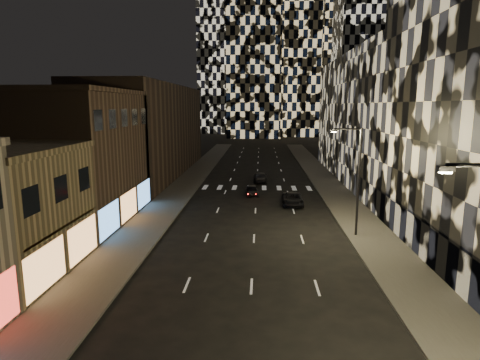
# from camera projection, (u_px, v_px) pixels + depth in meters

# --- Properties ---
(sidewalk_left) EXTENTS (4.00, 120.00, 0.15)m
(sidewalk_left) POSITION_uv_depth(u_px,v_px,m) (183.00, 186.00, 54.52)
(sidewalk_left) COLOR #47443F
(sidewalk_left) RESTS_ON ground
(sidewalk_right) EXTENTS (4.00, 120.00, 0.15)m
(sidewalk_right) POSITION_uv_depth(u_px,v_px,m) (332.00, 188.00, 53.51)
(sidewalk_right) COLOR #47443F
(sidewalk_right) RESTS_ON ground
(curb_left) EXTENTS (0.20, 120.00, 0.15)m
(curb_left) POSITION_uv_depth(u_px,v_px,m) (199.00, 187.00, 54.42)
(curb_left) COLOR #4C4C47
(curb_left) RESTS_ON ground
(curb_right) EXTENTS (0.20, 120.00, 0.15)m
(curb_right) POSITION_uv_depth(u_px,v_px,m) (316.00, 188.00, 53.61)
(curb_right) COLOR #4C4C47
(curb_right) RESTS_ON ground
(retail_brown) EXTENTS (10.00, 15.00, 12.00)m
(retail_brown) POSITION_uv_depth(u_px,v_px,m) (74.00, 159.00, 37.60)
(retail_brown) COLOR #483628
(retail_brown) RESTS_ON ground
(retail_filler_left) EXTENTS (10.00, 40.00, 14.00)m
(retail_filler_left) POSITION_uv_depth(u_px,v_px,m) (150.00, 131.00, 63.43)
(retail_filler_left) COLOR #483628
(retail_filler_left) RESTS_ON ground
(midrise_base) EXTENTS (0.60, 25.00, 3.00)m
(midrise_base) POSITION_uv_depth(u_px,v_px,m) (428.00, 242.00, 28.09)
(midrise_base) COLOR #383838
(midrise_base) RESTS_ON ground
(midrise_filler_right) EXTENTS (16.00, 40.00, 18.00)m
(midrise_filler_right) POSITION_uv_depth(u_px,v_px,m) (395.00, 119.00, 58.24)
(midrise_filler_right) COLOR #232326
(midrise_filler_right) RESTS_ON ground
(streetlight_far) EXTENTS (2.55, 0.25, 9.00)m
(streetlight_far) POSITION_uv_depth(u_px,v_px,m) (356.00, 174.00, 32.99)
(streetlight_far) COLOR black
(streetlight_far) RESTS_ON sidewalk_right
(car_dark_midlane) EXTENTS (1.73, 3.69, 1.22)m
(car_dark_midlane) POSITION_uv_depth(u_px,v_px,m) (252.00, 190.00, 49.38)
(car_dark_midlane) COLOR black
(car_dark_midlane) RESTS_ON ground
(car_dark_oncoming) EXTENTS (1.96, 4.70, 1.36)m
(car_dark_oncoming) POSITION_uv_depth(u_px,v_px,m) (260.00, 177.00, 58.13)
(car_dark_oncoming) COLOR black
(car_dark_oncoming) RESTS_ON ground
(car_dark_rightlane) EXTENTS (2.27, 4.84, 1.34)m
(car_dark_rightlane) POSITION_uv_depth(u_px,v_px,m) (293.00, 199.00, 44.54)
(car_dark_rightlane) COLOR black
(car_dark_rightlane) RESTS_ON ground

